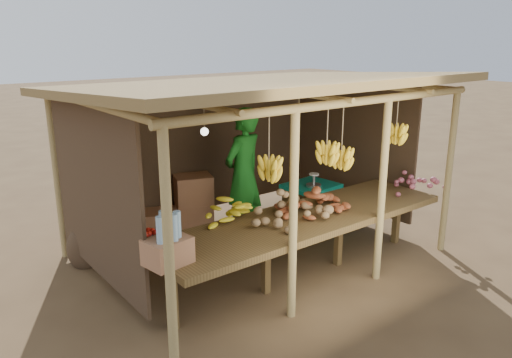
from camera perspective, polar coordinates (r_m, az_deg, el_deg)
ground at (r=6.93m, az=0.00°, el=-8.38°), size 60.00×60.00×0.00m
stall_structure at (r=6.36m, az=0.06°, el=7.49°), size 4.70×3.50×2.43m
counter at (r=5.98m, az=5.63°, el=-4.84°), size 3.90×1.05×0.80m
potato_heap at (r=5.74m, az=3.67°, el=-3.10°), size 1.14×0.83×0.37m
sweet_potato_heap at (r=6.13m, az=6.74°, el=-1.98°), size 1.03×0.68×0.36m
onion_heap at (r=7.19m, az=17.88°, el=0.02°), size 0.84×0.57×0.36m
banana_pile at (r=5.76m, az=-3.07°, el=-3.13°), size 0.66×0.53×0.35m
tomato_basin at (r=5.16m, az=-12.42°, el=-6.91°), size 0.38×0.38×0.20m
bottle_box at (r=4.74m, az=-10.11°, el=-7.38°), size 0.45×0.38×0.51m
vendor at (r=7.08m, az=-1.46°, el=0.46°), size 0.80×0.64×1.93m
tarp_crate at (r=7.74m, az=6.27°, el=-2.88°), size 0.80×0.70×0.90m
carton_stack at (r=7.49m, az=-8.39°, el=-3.54°), size 1.25×0.60×0.86m
burlap_sacks at (r=6.91m, az=-17.29°, el=-6.72°), size 0.89×0.47×0.63m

